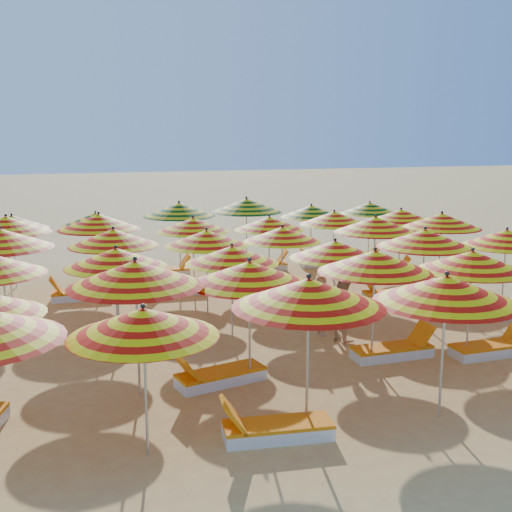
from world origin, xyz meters
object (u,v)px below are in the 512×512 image
umbrella_8 (250,273)px  lounger_13 (323,262)px  lounger_3 (218,376)px  lounger_8 (81,294)px  umbrella_31 (96,219)px  umbrella_1 (143,323)px  umbrella_35 (370,208)px  lounger_9 (174,289)px  umbrella_27 (269,223)px  umbrella_32 (179,210)px  umbrella_7 (135,274)px  umbrella_25 (99,222)px  lounger_0 (275,429)px  umbrella_21 (282,234)px  umbrella_18 (0,239)px  lounger_14 (357,259)px  beachgoer_a (322,306)px  umbrella_13 (116,258)px  lounger_5 (491,348)px  umbrella_24 (6,225)px  umbrella_26 (193,225)px  umbrella_2 (309,293)px  umbrella_34 (311,211)px  umbrella_15 (335,250)px  umbrella_22 (375,225)px  umbrella_20 (207,238)px  umbrella_10 (472,261)px  umbrella_30 (12,222)px  umbrella_19 (114,238)px  umbrella_16 (425,238)px  umbrella_3 (446,289)px  umbrella_23 (442,221)px  umbrella_28 (334,218)px  umbrella_9 (375,261)px  lounger_10 (383,272)px  umbrella_17 (507,238)px  lounger_4 (394,350)px  lounger_12 (263,265)px  beachgoer_b (342,310)px  lounger_11 (165,271)px  umbrella_14 (232,255)px

umbrella_8 → lounger_13: size_ratio=1.62×
lounger_3 → lounger_8: bearing=-86.0°
umbrella_8 → umbrella_31: (-2.23, 9.70, -0.18)m
umbrella_1 → umbrella_35: (9.61, 11.96, -0.07)m
lounger_3 → lounger_9: same height
umbrella_27 → umbrella_32: (-2.31, 2.35, 0.22)m
umbrella_7 → umbrella_8: size_ratio=1.11×
umbrella_25 → lounger_0: size_ratio=1.66×
umbrella_21 → umbrella_18: bearing=-177.2°
lounger_14 → beachgoer_a: size_ratio=1.30×
umbrella_13 → lounger_5: bearing=-19.5°
umbrella_24 → umbrella_26: umbrella_24 is taller
umbrella_2 → umbrella_34: size_ratio=1.02×
umbrella_21 → umbrella_15: bearing=-81.3°
umbrella_18 → umbrella_22: bearing=0.5°
umbrella_13 → umbrella_21: bearing=27.7°
umbrella_8 → umbrella_20: size_ratio=1.11×
umbrella_10 → umbrella_30: bearing=135.2°
umbrella_7 → beachgoer_a: bearing=26.9°
umbrella_19 → lounger_9: umbrella_19 is taller
umbrella_8 → umbrella_16: umbrella_16 is taller
umbrella_3 → umbrella_31: (-4.83, 12.09, -0.25)m
umbrella_23 → umbrella_1: bearing=-142.8°
umbrella_10 → lounger_5: bearing=-3.2°
umbrella_10 → umbrella_28: umbrella_10 is taller
umbrella_9 → lounger_0: 4.38m
umbrella_1 → umbrella_24: size_ratio=0.87×
umbrella_18 → umbrella_32: bearing=43.4°
umbrella_27 → umbrella_35: umbrella_27 is taller
umbrella_26 → umbrella_22: bearing=-27.2°
umbrella_9 → lounger_10: (4.02, 7.03, -1.98)m
umbrella_23 → umbrella_27: size_ratio=1.08×
umbrella_7 → umbrella_17: (9.46, 2.26, -0.19)m
lounger_13 → lounger_4: bearing=81.1°
umbrella_34 → lounger_12: 2.48m
umbrella_3 → umbrella_25: 10.89m
lounger_13 → umbrella_18: bearing=30.0°
lounger_13 → umbrella_34: bearing=9.3°
umbrella_28 → lounger_13: size_ratio=1.46×
umbrella_20 → umbrella_21: bearing=8.4°
beachgoer_b → umbrella_7: bearing=89.4°
lounger_11 → beachgoer_a: 7.68m
lounger_0 → umbrella_25: bearing=-72.5°
umbrella_35 → umbrella_8: bearing=-127.3°
umbrella_7 → umbrella_30: size_ratio=1.18×
umbrella_13 → lounger_8: size_ratio=1.64×
umbrella_2 → umbrella_20: bearing=90.7°
umbrella_16 → umbrella_27: umbrella_16 is taller
umbrella_14 → beachgoer_a: size_ratio=1.60×
umbrella_28 → lounger_12: 3.34m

